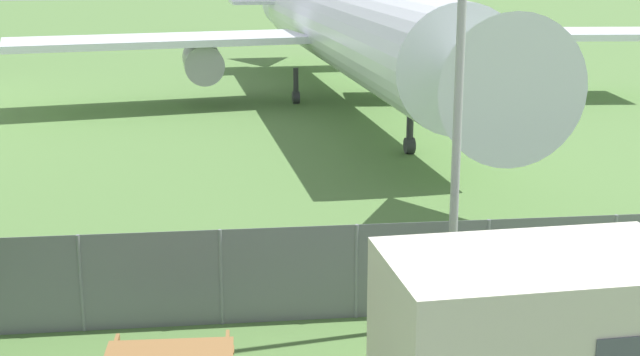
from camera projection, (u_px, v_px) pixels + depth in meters
The scene contains 4 objects.
perimeter_fence at pixel (221, 277), 16.54m from camera, with size 56.07×0.07×1.86m.
airplane at pixel (350, 27), 39.08m from camera, with size 30.03×37.44×11.16m.
portable_cabin at pixel (536, 343), 12.87m from camera, with size 4.55×2.83×2.65m.
light_mast at pixel (460, 52), 15.50m from camera, with size 0.44×0.44×8.45m.
Camera 1 is at (-0.07, -5.70, 6.87)m, focal length 50.00 mm.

